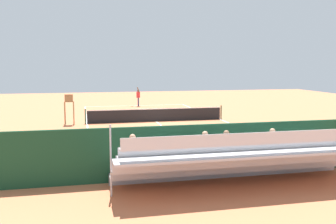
{
  "coord_description": "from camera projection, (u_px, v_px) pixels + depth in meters",
  "views": [
    {
      "loc": [
        5.38,
        27.55,
        4.27
      ],
      "look_at": [
        0.0,
        4.0,
        1.2
      ],
      "focal_mm": 41.0,
      "sensor_mm": 36.0,
      "label": 1
    }
  ],
  "objects": [
    {
      "name": "backdrop_wall",
      "position": [
        226.0,
        149.0,
        14.7
      ],
      "size": [
        18.0,
        0.16,
        2.0
      ],
      "primitive_type": "cube",
      "color": "#194228",
      "rests_on": "ground"
    },
    {
      "name": "court_line_markings",
      "position": [
        156.0,
        121.0,
        28.4
      ],
      "size": [
        10.1,
        22.2,
        0.01
      ],
      "color": "white",
      "rests_on": "ground"
    },
    {
      "name": "tennis_net",
      "position": [
        156.0,
        115.0,
        28.31
      ],
      "size": [
        10.3,
        0.1,
        1.07
      ],
      "color": "black",
      "rests_on": "ground"
    },
    {
      "name": "tennis_player",
      "position": [
        138.0,
        96.0,
        38.45
      ],
      "size": [
        0.41,
        0.55,
        1.93
      ],
      "color": "navy",
      "rests_on": "ground"
    },
    {
      "name": "ground_plane",
      "position": [
        156.0,
        121.0,
        28.37
      ],
      "size": [
        60.0,
        60.0,
        0.0
      ],
      "primitive_type": "plane",
      "color": "#CC7047"
    },
    {
      "name": "bleacher_stand",
      "position": [
        237.0,
        160.0,
        13.4
      ],
      "size": [
        9.06,
        2.4,
        2.35
      ],
      "color": "#B2B2B7",
      "rests_on": "ground"
    },
    {
      "name": "tennis_racket",
      "position": [
        130.0,
        106.0,
        38.36
      ],
      "size": [
        0.51,
        0.52,
        0.03
      ],
      "color": "black",
      "rests_on": "ground"
    },
    {
      "name": "courtside_bench",
      "position": [
        259.0,
        154.0,
        15.85
      ],
      "size": [
        1.8,
        0.4,
        0.93
      ],
      "color": "#234C2D",
      "rests_on": "ground"
    },
    {
      "name": "umpire_chair",
      "position": [
        69.0,
        106.0,
        26.75
      ],
      "size": [
        0.67,
        0.67,
        2.14
      ],
      "color": "olive",
      "rests_on": "ground"
    },
    {
      "name": "tennis_ball_near",
      "position": [
        123.0,
        111.0,
        34.36
      ],
      "size": [
        0.07,
        0.07,
        0.07
      ],
      "primitive_type": "sphere",
      "color": "#CCDB33",
      "rests_on": "ground"
    },
    {
      "name": "equipment_bag",
      "position": [
        213.0,
        166.0,
        15.32
      ],
      "size": [
        0.9,
        0.36,
        0.36
      ],
      "primitive_type": "cube",
      "color": "black",
      "rests_on": "ground"
    }
  ]
}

